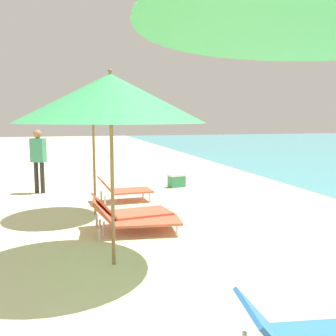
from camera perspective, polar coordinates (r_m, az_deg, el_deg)
umbrella_second at (r=4.96m, az=-8.68°, el=10.35°), size 2.45×2.45×2.59m
lounger_second_shoreside at (r=6.51m, az=-5.11°, el=-7.58°), size 1.54×0.81×0.61m
umbrella_farthest at (r=7.67m, az=-11.38°, el=10.46°), size 1.85×1.85×2.65m
lounger_farthest_shoreside at (r=8.97m, az=-6.78°, el=-3.21°), size 1.27×0.76×0.60m
lounger_farthest_inland at (r=6.87m, az=-5.78°, el=-6.47°), size 1.46×0.85×0.63m
person_walking_far at (r=10.38m, az=-19.03°, el=1.90°), size 0.42×0.35×1.67m
cooler_box at (r=10.80m, az=1.31°, el=-1.89°), size 0.51×0.39×0.38m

